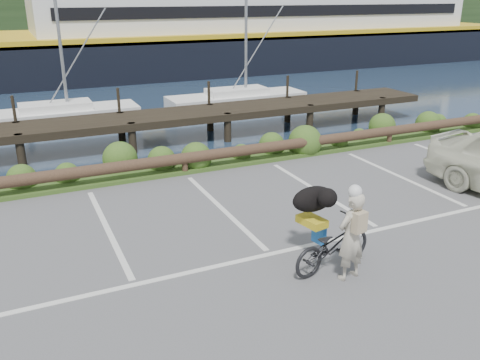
% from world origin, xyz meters
% --- Properties ---
extents(ground, '(72.00, 72.00, 0.00)m').
position_xyz_m(ground, '(0.00, 0.00, 0.00)').
color(ground, '#535355').
extents(harbor_backdrop, '(170.00, 160.00, 30.00)m').
position_xyz_m(harbor_backdrop, '(0.39, 78.47, -0.00)').
color(harbor_backdrop, '#1A2A3F').
rests_on(harbor_backdrop, ground).
extents(vegetation_strip, '(34.00, 1.60, 0.10)m').
position_xyz_m(vegetation_strip, '(0.00, 5.30, 0.05)').
color(vegetation_strip, '#3D5B21').
rests_on(vegetation_strip, ground).
extents(log_rail, '(32.00, 0.30, 0.60)m').
position_xyz_m(log_rail, '(0.00, 4.60, 0.00)').
color(log_rail, '#443021').
rests_on(log_rail, ground).
extents(bicycle, '(1.82, 0.92, 0.91)m').
position_xyz_m(bicycle, '(0.77, -1.30, 0.46)').
color(bicycle, black).
rests_on(bicycle, ground).
extents(cyclist, '(0.64, 0.48, 1.59)m').
position_xyz_m(cyclist, '(0.84, -1.70, 0.79)').
color(cyclist, '#BAB19D').
rests_on(cyclist, ground).
extents(dog, '(0.55, 0.89, 0.48)m').
position_xyz_m(dog, '(0.66, -0.75, 1.15)').
color(dog, black).
rests_on(dog, bicycle).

